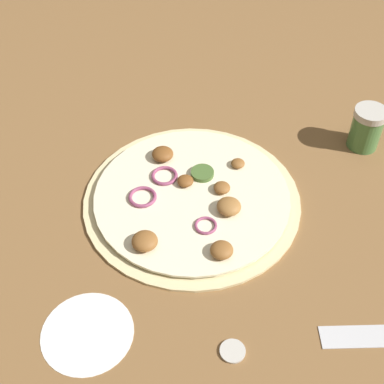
{
  "coord_description": "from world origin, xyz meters",
  "views": [
    {
      "loc": [
        0.23,
        0.51,
        0.62
      ],
      "look_at": [
        0.0,
        0.0,
        0.02
      ],
      "focal_mm": 50.0,
      "sensor_mm": 36.0,
      "label": 1
    }
  ],
  "objects": [
    {
      "name": "spice_jar",
      "position": [
        -0.32,
        0.0,
        0.04
      ],
      "size": [
        0.05,
        0.05,
        0.07
      ],
      "color": "#4C7F42",
      "rests_on": "ground_plane"
    },
    {
      "name": "flour_patch",
      "position": [
        0.21,
        0.15,
        0.0
      ],
      "size": [
        0.12,
        0.12,
        0.0
      ],
      "color": "white",
      "rests_on": "ground_plane"
    },
    {
      "name": "loose_cap",
      "position": [
        0.06,
        0.25,
        0.0
      ],
      "size": [
        0.03,
        0.03,
        0.01
      ],
      "color": "beige",
      "rests_on": "ground_plane"
    },
    {
      "name": "ground_plane",
      "position": [
        0.0,
        0.0,
        0.0
      ],
      "size": [
        3.0,
        3.0,
        0.0
      ],
      "primitive_type": "plane",
      "color": "brown"
    },
    {
      "name": "pizza",
      "position": [
        0.0,
        0.0,
        0.01
      ],
      "size": [
        0.34,
        0.34,
        0.03
      ],
      "color": "beige",
      "rests_on": "ground_plane"
    }
  ]
}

